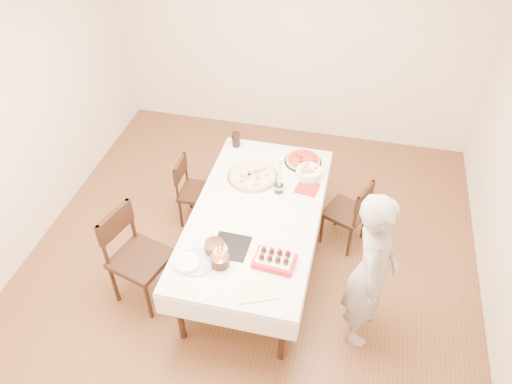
% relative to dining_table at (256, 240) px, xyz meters
% --- Properties ---
extents(floor, '(5.00, 5.00, 0.00)m').
position_rel_dining_table_xyz_m(floor, '(-0.07, -0.04, -0.38)').
color(floor, brown).
rests_on(floor, ground).
extents(wall_back, '(4.50, 0.04, 2.70)m').
position_rel_dining_table_xyz_m(wall_back, '(-0.07, 2.46, 0.98)').
color(wall_back, beige).
rests_on(wall_back, floor).
extents(wall_left, '(0.04, 5.00, 2.70)m').
position_rel_dining_table_xyz_m(wall_left, '(-2.32, -0.04, 0.98)').
color(wall_left, beige).
rests_on(wall_left, floor).
extents(dining_table, '(1.87, 2.41, 0.75)m').
position_rel_dining_table_xyz_m(dining_table, '(0.00, 0.00, 0.00)').
color(dining_table, white).
rests_on(dining_table, floor).
extents(chair_right_savory, '(0.54, 0.54, 0.80)m').
position_rel_dining_table_xyz_m(chair_right_savory, '(0.80, 0.56, 0.03)').
color(chair_right_savory, '#321910').
rests_on(chair_right_savory, floor).
extents(chair_left_savory, '(0.40, 0.40, 0.78)m').
position_rel_dining_table_xyz_m(chair_left_savory, '(-0.76, 0.52, 0.01)').
color(chair_left_savory, '#321910').
rests_on(chair_left_savory, floor).
extents(chair_left_dessert, '(0.62, 0.62, 0.98)m').
position_rel_dining_table_xyz_m(chair_left_dessert, '(-0.93, -0.57, 0.12)').
color(chair_left_dessert, '#321910').
rests_on(chair_left_dessert, floor).
extents(person, '(0.42, 0.60, 1.57)m').
position_rel_dining_table_xyz_m(person, '(1.06, -0.49, 0.41)').
color(person, '#A7A29D').
rests_on(person, floor).
extents(pizza_white, '(0.53, 0.53, 0.04)m').
position_rel_dining_table_xyz_m(pizza_white, '(-0.14, 0.47, 0.40)').
color(pizza_white, beige).
rests_on(pizza_white, dining_table).
extents(pizza_pepperoni, '(0.50, 0.50, 0.04)m').
position_rel_dining_table_xyz_m(pizza_pepperoni, '(0.30, 0.83, 0.40)').
color(pizza_pepperoni, red).
rests_on(pizza_pepperoni, dining_table).
extents(red_placemat, '(0.24, 0.24, 0.01)m').
position_rel_dining_table_xyz_m(red_placemat, '(0.40, 0.43, 0.38)').
color(red_placemat, '#B21E1E').
rests_on(red_placemat, dining_table).
extents(pasta_bowl, '(0.28, 0.28, 0.08)m').
position_rel_dining_table_xyz_m(pasta_bowl, '(0.39, 0.61, 0.42)').
color(pasta_bowl, white).
rests_on(pasta_bowl, dining_table).
extents(taper_candle, '(0.11, 0.11, 0.42)m').
position_rel_dining_table_xyz_m(taper_candle, '(0.15, 0.33, 0.58)').
color(taper_candle, white).
rests_on(taper_candle, dining_table).
extents(shaker_pair, '(0.08, 0.08, 0.09)m').
position_rel_dining_table_xyz_m(shaker_pair, '(0.10, 0.46, 0.42)').
color(shaker_pair, white).
rests_on(shaker_pair, dining_table).
extents(cola_glass, '(0.12, 0.12, 0.16)m').
position_rel_dining_table_xyz_m(cola_glass, '(-0.44, 0.94, 0.46)').
color(cola_glass, black).
rests_on(cola_glass, dining_table).
extents(layer_cake, '(0.28, 0.28, 0.09)m').
position_rel_dining_table_xyz_m(layer_cake, '(-0.23, -0.53, 0.42)').
color(layer_cake, '#351D0D').
rests_on(layer_cake, dining_table).
extents(cake_board, '(0.31, 0.31, 0.01)m').
position_rel_dining_table_xyz_m(cake_board, '(-0.11, -0.46, 0.38)').
color(cake_board, black).
rests_on(cake_board, dining_table).
extents(birthday_cake, '(0.16, 0.16, 0.15)m').
position_rel_dining_table_xyz_m(birthday_cake, '(-0.14, -0.67, 0.46)').
color(birthday_cake, black).
rests_on(birthday_cake, dining_table).
extents(strawberry_box, '(0.35, 0.25, 0.08)m').
position_rel_dining_table_xyz_m(strawberry_box, '(0.29, -0.55, 0.42)').
color(strawberry_box, red).
rests_on(strawberry_box, dining_table).
extents(box_lid, '(0.38, 0.32, 0.03)m').
position_rel_dining_table_xyz_m(box_lid, '(0.21, -0.86, 0.38)').
color(box_lid, beige).
rests_on(box_lid, dining_table).
extents(plate_stack, '(0.25, 0.25, 0.04)m').
position_rel_dining_table_xyz_m(plate_stack, '(-0.40, -0.74, 0.40)').
color(plate_stack, white).
rests_on(plate_stack, dining_table).
extents(china_plate, '(0.39, 0.39, 0.01)m').
position_rel_dining_table_xyz_m(china_plate, '(-0.34, -0.69, 0.38)').
color(china_plate, white).
rests_on(china_plate, dining_table).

